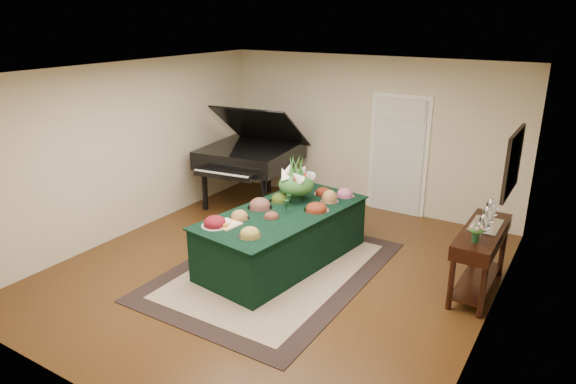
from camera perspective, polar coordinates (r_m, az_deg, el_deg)
The scene contains 14 objects.
ground at distance 7.24m, azimuth -1.26°, elevation -8.54°, with size 6.00×6.00×0.00m, color black.
area_rug at distance 7.20m, azimuth -1.50°, elevation -8.65°, with size 2.48×3.47×0.01m.
kitchen_doorway at distance 9.13m, azimuth 12.12°, elevation 3.90°, with size 1.05×0.07×2.10m.
buffet_table at distance 7.27m, azimuth -0.54°, elevation -4.98°, with size 1.54×2.70×0.78m.
food_platters at distance 7.22m, azimuth -0.34°, elevation -1.41°, with size 1.26×2.23×0.14m.
cutting_board at distance 6.71m, azimuth -6.73°, elevation -3.32°, with size 0.35×0.35×0.10m.
green_goblets at distance 7.16m, azimuth -0.06°, elevation -1.26°, with size 0.16×0.28×0.18m.
floral_centerpiece at distance 7.43m, azimuth 0.92°, elevation 1.35°, with size 0.53×0.53×0.53m.
grand_piano at distance 9.38m, azimuth -4.16°, elevation 4.20°, with size 1.79×2.00×1.86m.
wicker_basket at distance 8.64m, azimuth -1.27°, elevation -2.90°, with size 0.37×0.37×0.23m, color olive.
mahogany_sideboard at distance 6.84m, azimuth 20.68°, elevation -5.37°, with size 0.45×1.43×0.86m.
tea_service at distance 6.81m, azimuth 21.15°, elevation -2.73°, with size 0.34×0.74×0.30m.
pink_bouquet at distance 6.30m, azimuth 20.21°, elevation -4.02°, with size 0.18×0.18×0.23m.
wall_painting at distance 6.46m, azimuth 23.71°, elevation 3.02°, with size 0.05×0.95×0.75m.
Camera 1 is at (3.50, -5.36, 3.38)m, focal length 32.00 mm.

